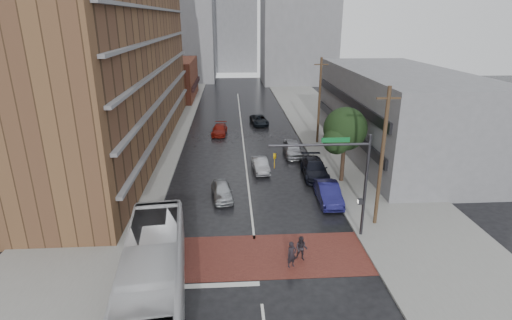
{
  "coord_description": "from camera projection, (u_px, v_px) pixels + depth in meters",
  "views": [
    {
      "loc": [
        -1.39,
        -21.02,
        14.08
      ],
      "look_at": [
        0.5,
        8.62,
        3.5
      ],
      "focal_mm": 28.0,
      "sensor_mm": 36.0,
      "label": 1
    }
  ],
  "objects": [
    {
      "name": "utility_pole_near",
      "position": [
        382.0,
        157.0,
        27.13
      ],
      "size": [
        1.6,
        0.26,
        10.0
      ],
      "color": "#473321",
      "rests_on": "ground"
    },
    {
      "name": "transit_bus",
      "position": [
        153.0,
        278.0,
        20.04
      ],
      "size": [
        4.26,
        12.89,
        3.52
      ],
      "primitive_type": "imported",
      "rotation": [
        0.0,
        0.0,
        0.1
      ],
      "color": "silver",
      "rests_on": "ground"
    },
    {
      "name": "building_east",
      "position": [
        398.0,
        113.0,
        42.85
      ],
      "size": [
        11.0,
        26.0,
        9.0
      ],
      "primitive_type": "cube",
      "color": "gray",
      "rests_on": "ground"
    },
    {
      "name": "storefront_west",
      "position": [
        173.0,
        79.0,
        73.44
      ],
      "size": [
        8.0,
        16.0,
        7.0
      ],
      "primitive_type": "cube",
      "color": "brown",
      "rests_on": "ground"
    },
    {
      "name": "utility_pole_far",
      "position": [
        319.0,
        100.0,
        45.94
      ],
      "size": [
        1.6,
        0.26,
        10.0
      ],
      "color": "#473321",
      "rests_on": "ground"
    },
    {
      "name": "suv_travel",
      "position": [
        259.0,
        120.0,
        55.74
      ],
      "size": [
        2.67,
        4.88,
        1.3
      ],
      "primitive_type": "imported",
      "rotation": [
        0.0,
        0.0,
        0.11
      ],
      "color": "black",
      "rests_on": "ground"
    },
    {
      "name": "street_tree",
      "position": [
        345.0,
        132.0,
        34.81
      ],
      "size": [
        4.2,
        4.1,
        6.9
      ],
      "color": "#332319",
      "rests_on": "ground"
    },
    {
      "name": "car_travel_a",
      "position": [
        222.0,
        191.0,
        32.77
      ],
      "size": [
        2.08,
        4.14,
        1.35
      ],
      "primitive_type": "imported",
      "rotation": [
        0.0,
        0.0,
        0.12
      ],
      "color": "#AEB2B6",
      "rests_on": "ground"
    },
    {
      "name": "apartment_block",
      "position": [
        108.0,
        19.0,
        41.6
      ],
      "size": [
        10.0,
        44.0,
        28.0
      ],
      "primitive_type": "cube",
      "color": "brown",
      "rests_on": "ground"
    },
    {
      "name": "ground",
      "position": [
        257.0,
        260.0,
        24.57
      ],
      "size": [
        160.0,
        160.0,
        0.0
      ],
      "primitive_type": "plane",
      "color": "black",
      "rests_on": "ground"
    },
    {
      "name": "car_travel_c",
      "position": [
        219.0,
        130.0,
        50.98
      ],
      "size": [
        2.13,
        4.52,
        1.27
      ],
      "primitive_type": "imported",
      "rotation": [
        0.0,
        0.0,
        -0.08
      ],
      "color": "maroon",
      "rests_on": "ground"
    },
    {
      "name": "pedestrian_b",
      "position": [
        301.0,
        249.0,
        24.37
      ],
      "size": [
        0.94,
        0.84,
        1.6
      ],
      "primitive_type": "imported",
      "rotation": [
        0.0,
        0.0,
        -0.36
      ],
      "color": "#262025",
      "rests_on": "ground"
    },
    {
      "name": "distant_tower_west",
      "position": [
        174.0,
        9.0,
        91.69
      ],
      "size": [
        18.0,
        16.0,
        32.0
      ],
      "primitive_type": "cube",
      "color": "gray",
      "rests_on": "ground"
    },
    {
      "name": "car_travel_b",
      "position": [
        260.0,
        165.0,
        38.65
      ],
      "size": [
        1.7,
        4.05,
        1.3
      ],
      "primitive_type": "imported",
      "rotation": [
        0.0,
        0.0,
        0.08
      ],
      "color": "#A2A3AA",
      "rests_on": "ground"
    },
    {
      "name": "pedestrian_a",
      "position": [
        292.0,
        255.0,
        23.68
      ],
      "size": [
        0.72,
        0.62,
        1.67
      ],
      "primitive_type": "imported",
      "rotation": [
        0.0,
        0.0,
        0.44
      ],
      "color": "black",
      "rests_on": "ground"
    },
    {
      "name": "sidewalk_east",
      "position": [
        337.0,
        140.0,
        48.74
      ],
      "size": [
        9.0,
        90.0,
        0.15
      ],
      "primitive_type": "cube",
      "color": "gray",
      "rests_on": "ground"
    },
    {
      "name": "sidewalk_west",
      "position": [
        147.0,
        143.0,
        47.36
      ],
      "size": [
        9.0,
        90.0,
        0.15
      ],
      "primitive_type": "cube",
      "color": "gray",
      "rests_on": "ground"
    },
    {
      "name": "signal_mast",
      "position": [
        345.0,
        172.0,
        25.68
      ],
      "size": [
        6.5,
        0.3,
        7.2
      ],
      "color": "#2D2D33",
      "rests_on": "ground"
    },
    {
      "name": "crosswalk",
      "position": [
        256.0,
        256.0,
        25.04
      ],
      "size": [
        14.0,
        5.0,
        0.02
      ],
      "primitive_type": "cube",
      "color": "brown",
      "rests_on": "ground"
    },
    {
      "name": "distant_tower_center",
      "position": [
        234.0,
        26.0,
        109.86
      ],
      "size": [
        12.0,
        10.0,
        24.0
      ],
      "primitive_type": "cube",
      "color": "gray",
      "rests_on": "ground"
    },
    {
      "name": "car_parked_mid",
      "position": [
        314.0,
        169.0,
        37.36
      ],
      "size": [
        2.45,
        5.55,
        1.58
      ],
      "primitive_type": "imported",
      "rotation": [
        0.0,
        0.0,
        -0.04
      ],
      "color": "black",
      "rests_on": "ground"
    },
    {
      "name": "car_parked_near",
      "position": [
        328.0,
        193.0,
        32.09
      ],
      "size": [
        1.79,
        4.81,
        1.57
      ],
      "primitive_type": "imported",
      "rotation": [
        0.0,
        0.0,
        -0.03
      ],
      "color": "#16164D",
      "rests_on": "ground"
    },
    {
      "name": "car_parked_far",
      "position": [
        293.0,
        148.0,
        43.07
      ],
      "size": [
        2.02,
        4.83,
        1.63
      ],
      "primitive_type": "imported",
      "rotation": [
        0.0,
        0.0,
        -0.02
      ],
      "color": "#9E9FA5",
      "rests_on": "ground"
    }
  ]
}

